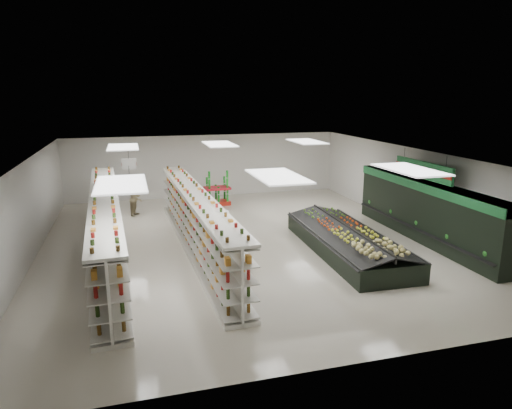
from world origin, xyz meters
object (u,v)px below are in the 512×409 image
object	(u,v)px
gondola_left	(106,229)
shopper_background	(136,199)
produce_island	(347,240)
shopper_main	(225,234)
gondola_center	(196,224)
soda_endcap	(217,189)

from	to	relation	value
gondola_left	shopper_background	distance (m)	5.32
produce_island	shopper_main	size ratio (longest dim) A/B	3.85
gondola_center	shopper_background	size ratio (longest dim) A/B	7.64
gondola_left	shopper_background	size ratio (longest dim) A/B	7.87
gondola_left	gondola_center	bearing A→B (deg)	-3.37
gondola_left	soda_endcap	bearing A→B (deg)	49.00
gondola_left	soda_endcap	xyz separation A→B (m)	(4.87, 6.20, -0.20)
gondola_center	shopper_background	xyz separation A→B (m)	(-1.91, 5.24, -0.16)
gondola_left	gondola_center	xyz separation A→B (m)	(2.95, -0.03, -0.03)
shopper_main	shopper_background	distance (m)	6.87
produce_island	shopper_background	xyz separation A→B (m)	(-6.81, 6.90, 0.33)
gondola_left	produce_island	bearing A→B (deg)	-14.96
gondola_left	shopper_background	bearing A→B (deg)	75.83
produce_island	shopper_main	bearing A→B (deg)	172.05
gondola_center	shopper_main	xyz separation A→B (m)	(0.77, -1.08, -0.10)
gondola_center	soda_endcap	size ratio (longest dim) A/B	7.47
soda_endcap	shopper_main	size ratio (longest dim) A/B	0.94
produce_island	gondola_left	bearing A→B (deg)	167.89
gondola_center	produce_island	size ratio (longest dim) A/B	1.82
soda_endcap	shopper_background	world-z (taller)	soda_endcap
gondola_center	soda_endcap	world-z (taller)	gondola_center
gondola_left	shopper_main	bearing A→B (deg)	-19.42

